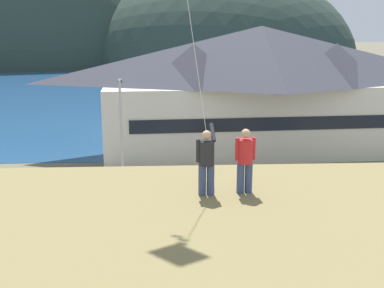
% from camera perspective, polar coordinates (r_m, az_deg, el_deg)
% --- Properties ---
extents(ground_plane, '(600.00, 600.00, 0.00)m').
position_cam_1_polar(ground_plane, '(23.15, -1.29, -14.77)').
color(ground_plane, '#66604C').
extents(parking_lot_pad, '(40.00, 20.00, 0.10)m').
position_cam_1_polar(parking_lot_pad, '(27.60, -1.59, -9.63)').
color(parking_lot_pad, gray).
rests_on(parking_lot_pad, ground).
extents(bay_water, '(360.00, 84.00, 0.03)m').
position_cam_1_polar(bay_water, '(81.01, -2.52, 6.31)').
color(bay_water, navy).
rests_on(bay_water, ground).
extents(far_hill_center_saddle, '(80.23, 62.09, 54.77)m').
position_cam_1_polar(far_hill_center_saddle, '(141.57, 3.30, 9.71)').
color(far_hill_center_saddle, '#2D3D33').
rests_on(far_hill_center_saddle, ground).
extents(harbor_lodge, '(30.09, 13.74, 11.16)m').
position_cam_1_polar(harbor_lodge, '(43.30, 8.27, 7.10)').
color(harbor_lodge, beige).
rests_on(harbor_lodge, ground).
extents(wharf_dock, '(3.20, 13.63, 0.70)m').
position_cam_1_polar(wharf_dock, '(56.64, -0.78, 3.20)').
color(wharf_dock, '#70604C').
rests_on(wharf_dock, ground).
extents(moored_boat_wharfside, '(1.91, 5.90, 2.16)m').
position_cam_1_polar(moored_boat_wharfside, '(53.41, -4.15, 2.89)').
color(moored_boat_wharfside, '#A8A399').
rests_on(moored_boat_wharfside, ground).
extents(moored_boat_outer_mooring, '(2.26, 5.92, 2.16)m').
position_cam_1_polar(moored_boat_outer_mooring, '(58.06, 2.38, 3.84)').
color(moored_boat_outer_mooring, '#23564C').
rests_on(moored_boat_outer_mooring, ground).
extents(parked_car_mid_row_far, '(4.21, 2.07, 1.82)m').
position_cam_1_polar(parked_car_mid_row_far, '(23.87, -5.90, -11.03)').
color(parked_car_mid_row_far, '#236633').
rests_on(parked_car_mid_row_far, parking_lot_pad).
extents(parked_car_mid_row_center, '(4.31, 2.28, 1.82)m').
position_cam_1_polar(parked_car_mid_row_center, '(23.52, 18.38, -12.13)').
color(parked_car_mid_row_center, '#9EA3A8').
rests_on(parked_car_mid_row_center, parking_lot_pad).
extents(parked_car_back_row_left, '(4.25, 2.16, 1.82)m').
position_cam_1_polar(parked_car_back_row_left, '(31.56, 19.99, -5.42)').
color(parked_car_back_row_left, '#9EA3A8').
rests_on(parked_car_back_row_left, parking_lot_pad).
extents(parked_car_back_row_right, '(4.25, 2.14, 1.82)m').
position_cam_1_polar(parked_car_back_row_right, '(29.53, -21.83, -6.94)').
color(parked_car_back_row_right, red).
rests_on(parked_car_back_row_right, parking_lot_pad).
extents(parked_car_front_row_red, '(4.25, 2.16, 1.82)m').
position_cam_1_polar(parked_car_front_row_red, '(29.76, 7.41, -5.83)').
color(parked_car_front_row_red, '#B28923').
rests_on(parked_car_front_row_red, parking_lot_pad).
extents(parking_light_pole, '(0.24, 0.78, 7.66)m').
position_cam_1_polar(parking_light_pole, '(31.67, -8.59, 1.80)').
color(parking_light_pole, '#ADADB2').
rests_on(parking_light_pole, parking_lot_pad).
extents(person_kite_flyer, '(0.52, 0.67, 1.86)m').
position_cam_1_polar(person_kite_flyer, '(12.17, 1.76, -1.96)').
color(person_kite_flyer, '#384770').
rests_on(person_kite_flyer, grassy_hill_foreground).
extents(person_companion, '(0.55, 0.40, 1.74)m').
position_cam_1_polar(person_companion, '(12.41, 6.47, -1.80)').
color(person_companion, '#384770').
rests_on(person_companion, grassy_hill_foreground).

